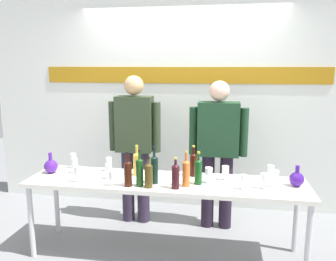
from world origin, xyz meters
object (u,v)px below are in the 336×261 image
at_px(wine_bottle_8, 149,174).
at_px(wine_glass_left_2, 75,163).
at_px(wine_glass_left_0, 108,168).
at_px(wine_glass_left_4, 109,162).
at_px(decanter_blue_left, 51,166).
at_px(wine_glass_right_2, 225,170).
at_px(wine_glass_right_5, 264,178).
at_px(display_table, 165,187).
at_px(wine_bottle_5, 193,164).
at_px(presenter_left, 135,140).
at_px(wine_bottle_1, 154,168).
at_px(wine_glass_left_1, 77,172).
at_px(wine_glass_right_0, 271,170).
at_px(wine_glass_right_3, 275,175).
at_px(wine_bottle_6, 140,171).
at_px(wine_bottle_3, 186,172).
at_px(presenter_right, 218,145).
at_px(wine_glass_right_4, 209,172).
at_px(wine_bottle_2, 176,175).
at_px(wine_bottle_7, 198,171).
at_px(decanter_blue_right, 297,179).
at_px(wine_bottle_0, 128,172).
at_px(wine_glass_left_5, 73,157).
at_px(wine_bottle_4, 137,163).
at_px(wine_glass_right_1, 243,179).

distance_m(wine_bottle_8, wine_glass_left_2, 0.86).
xyz_separation_m(wine_glass_left_0, wine_glass_left_4, (-0.07, 0.23, -0.01)).
bearing_deg(wine_glass_left_2, decanter_blue_left, -171.69).
height_order(wine_glass_right_2, wine_glass_right_5, same).
height_order(display_table, wine_bottle_5, wine_bottle_5).
distance_m(presenter_left, wine_bottle_1, 0.85).
distance_m(wine_bottle_1, wine_glass_left_2, 0.86).
relative_size(wine_bottle_8, wine_glass_left_1, 1.90).
relative_size(presenter_left, wine_glass_right_0, 11.55).
height_order(wine_bottle_5, wine_bottle_8, wine_bottle_5).
xyz_separation_m(wine_glass_left_2, wine_glass_right_3, (1.92, -0.08, 0.00)).
relative_size(wine_bottle_5, wine_glass_left_2, 2.08).
bearing_deg(decanter_blue_left, wine_bottle_1, -7.06).
bearing_deg(wine_bottle_6, wine_bottle_3, 8.16).
height_order(display_table, wine_glass_right_0, wine_glass_right_0).
bearing_deg(presenter_right, wine_glass_right_4, -95.66).
distance_m(wine_bottle_5, wine_glass_right_3, 0.76).
distance_m(wine_bottle_2, wine_bottle_7, 0.24).
bearing_deg(wine_glass_right_3, wine_bottle_5, 166.57).
height_order(display_table, wine_glass_left_4, wine_glass_left_4).
distance_m(wine_glass_right_2, wine_glass_right_4, 0.19).
relative_size(presenter_left, wine_bottle_7, 5.60).
xyz_separation_m(decanter_blue_right, wine_glass_left_1, (-1.97, -0.22, 0.03)).
height_order(display_table, wine_glass_right_4, wine_glass_right_4).
bearing_deg(wine_glass_left_1, decanter_blue_right, 6.31).
height_order(wine_bottle_1, wine_bottle_5, wine_bottle_1).
xyz_separation_m(wine_bottle_0, wine_bottle_8, (0.19, -0.00, -0.01)).
bearing_deg(wine_bottle_6, wine_bottle_5, 38.41).
distance_m(display_table, wine_bottle_6, 0.33).
height_order(wine_bottle_2, wine_glass_right_3, wine_bottle_2).
xyz_separation_m(decanter_blue_right, wine_glass_left_5, (-2.20, 0.19, 0.05)).
bearing_deg(wine_glass_right_3, decanter_blue_left, 178.87).
distance_m(wine_glass_left_1, wine_glass_right_4, 1.20).
xyz_separation_m(presenter_right, wine_glass_right_0, (0.50, -0.51, -0.10)).
distance_m(presenter_right, wine_glass_right_0, 0.72).
xyz_separation_m(decanter_blue_right, wine_bottle_8, (-1.29, -0.25, 0.05)).
height_order(decanter_blue_right, wine_bottle_5, wine_bottle_5).
height_order(wine_bottle_7, wine_glass_left_1, wine_bottle_7).
height_order(wine_bottle_4, wine_glass_left_0, wine_bottle_4).
xyz_separation_m(display_table, wine_bottle_6, (-0.20, -0.17, 0.20)).
bearing_deg(wine_bottle_3, wine_glass_left_1, -176.72).
bearing_deg(wine_glass_left_5, decanter_blue_right, -5.05).
xyz_separation_m(presenter_left, wine_bottle_5, (0.71, -0.49, -0.10)).
height_order(wine_glass_left_1, wine_glass_right_2, wine_glass_left_1).
bearing_deg(wine_bottle_8, wine_glass_right_5, 7.46).
bearing_deg(wine_bottle_3, wine_glass_left_4, 159.38).
distance_m(wine_bottle_7, wine_glass_left_5, 1.36).
distance_m(presenter_right, wine_bottle_5, 0.54).
xyz_separation_m(wine_bottle_3, wine_bottle_4, (-0.51, 0.23, -0.01)).
distance_m(decanter_blue_left, wine_glass_right_1, 1.88).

